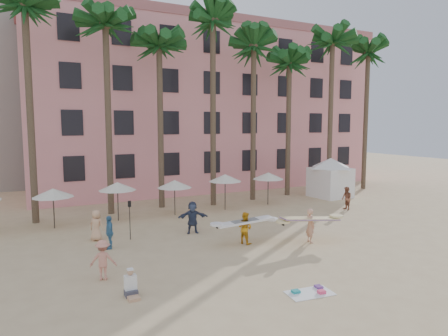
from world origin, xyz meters
name	(u,v)px	position (x,y,z in m)	size (l,w,h in m)	color
ground	(290,268)	(0.00, 0.00, 0.00)	(120.00, 120.00, 0.00)	#D1B789
pink_hotel	(201,110)	(7.00, 26.00, 8.00)	(35.00, 14.00, 16.00)	pink
palm_row	(180,38)	(0.51, 15.00, 12.97)	(44.40, 5.40, 16.30)	brown
umbrella_row	(147,185)	(-3.00, 12.50, 2.33)	(22.50, 2.70, 2.73)	#332B23
cabana	(330,174)	(13.82, 12.96, 2.07)	(4.78, 4.78, 3.50)	white
beach_towel	(310,292)	(-0.87, -2.48, 0.03)	(1.90, 1.20, 0.14)	white
carrier_yellow	(310,223)	(3.39, 2.82, 1.06)	(3.48, 1.06, 1.89)	tan
carrier_white	(245,227)	(0.06, 4.25, 0.94)	(3.30, 1.06, 1.74)	orange
beachgoers	(192,222)	(-2.10, 6.60, 0.90)	(20.03, 6.95, 1.92)	tan
paddle	(130,215)	(-5.36, 7.79, 1.41)	(0.18, 0.04, 2.23)	black
seated_man	(131,287)	(-7.14, 0.35, 0.36)	(0.46, 0.81, 1.05)	#3F3F4C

